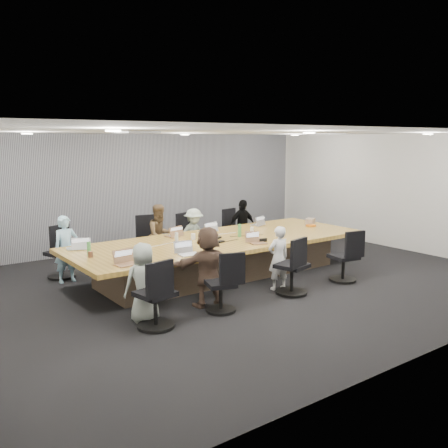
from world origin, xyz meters
TOP-DOWN VIEW (x-y plane):
  - floor at (0.00, 0.00)m, footprint 10.00×8.00m
  - ceiling at (0.00, 0.00)m, footprint 10.00×8.00m
  - wall_back at (0.00, 4.00)m, footprint 10.00×0.00m
  - wall_front at (0.00, -4.00)m, footprint 10.00×0.00m
  - wall_right at (5.00, 0.00)m, footprint 0.00×8.00m
  - curtain at (0.00, 3.92)m, footprint 9.80×0.04m
  - conference_table at (0.00, 0.50)m, footprint 6.00×2.20m
  - chair_0 at (-2.61, 2.20)m, footprint 0.70×0.70m
  - chair_1 at (-0.60, 2.20)m, footprint 0.67×0.67m
  - chair_2 at (0.23, 2.20)m, footprint 0.68×0.68m
  - chair_3 at (1.60, 2.20)m, footprint 0.60×0.60m
  - chair_4 at (-2.39, -1.20)m, footprint 0.66×0.66m
  - chair_5 at (-1.24, -1.20)m, footprint 0.64×0.64m
  - chair_6 at (0.29, -1.20)m, footprint 0.70×0.70m
  - chair_7 at (1.64, -1.20)m, footprint 0.63×0.63m
  - person_0 at (-2.61, 1.85)m, footprint 0.48×0.32m
  - laptop_0 at (-2.61, 1.30)m, footprint 0.37×0.29m
  - person_1 at (-0.60, 1.85)m, footprint 0.67×0.53m
  - laptop_1 at (-0.60, 1.30)m, footprint 0.38×0.29m
  - person_2 at (0.23, 1.85)m, footprint 0.78×0.48m
  - laptop_2 at (0.23, 1.30)m, footprint 0.39×0.30m
  - person_3 at (1.60, 1.85)m, footprint 0.75×0.34m
  - laptop_3 at (1.60, 1.30)m, footprint 0.33×0.26m
  - person_4 at (-2.39, -0.85)m, footprint 0.62×0.44m
  - laptop_4 at (-2.39, -0.30)m, footprint 0.38×0.28m
  - person_5 at (-1.24, -0.85)m, footprint 1.26×0.58m
  - laptop_5 at (-1.24, -0.30)m, footprint 0.37×0.27m
  - person_6 at (0.29, -0.85)m, footprint 0.45×0.33m
  - laptop_6 at (0.29, -0.30)m, footprint 0.33×0.26m
  - bottle_green_left at (-2.62, 0.67)m, footprint 0.07×0.07m
  - bottle_green_right at (0.42, 0.45)m, footprint 0.09×0.09m
  - bottle_clear at (-0.96, 0.59)m, footprint 0.08×0.08m
  - cup_white_far at (-0.46, 0.79)m, footprint 0.11×0.11m
  - cup_white_near at (1.02, 0.78)m, footprint 0.08×0.08m
  - mug_brown at (-2.65, 0.53)m, footprint 0.10×0.10m
  - mic_left at (-0.21, 0.23)m, footprint 0.17×0.14m
  - mic_right at (-0.04, 0.58)m, footprint 0.19×0.16m
  - stapler at (0.47, -0.20)m, footprint 0.18×0.07m
  - canvas_bag at (2.58, 0.60)m, footprint 0.32×0.28m
  - snack_packet at (2.46, 0.45)m, footprint 0.21×0.16m

SIDE VIEW (x-z plane):
  - floor at x=0.00m, z-range 0.00..0.00m
  - chair_5 at x=-1.24m, z-range 0.00..0.75m
  - chair_3 at x=1.60m, z-range 0.00..0.79m
  - chair_7 at x=1.64m, z-range 0.00..0.79m
  - conference_table at x=0.00m, z-range 0.03..0.77m
  - chair_2 at x=0.23m, z-range 0.00..0.81m
  - chair_0 at x=-2.61m, z-range 0.00..0.82m
  - chair_4 at x=-2.39m, z-range 0.00..0.84m
  - chair_6 at x=0.29m, z-range 0.00..0.85m
  - chair_1 at x=-0.60m, z-range 0.00..0.87m
  - person_6 at x=0.29m, z-range 0.00..1.15m
  - person_2 at x=0.23m, z-range 0.00..1.17m
  - person_4 at x=-2.39m, z-range 0.00..1.18m
  - person_0 at x=-2.61m, z-range 0.00..1.27m
  - person_3 at x=1.60m, z-range 0.00..1.27m
  - person_5 at x=-1.24m, z-range 0.00..1.31m
  - person_1 at x=-0.60m, z-range 0.00..1.33m
  - laptop_0 at x=-2.61m, z-range 0.74..0.76m
  - laptop_1 at x=-0.60m, z-range 0.74..0.76m
  - laptop_2 at x=0.23m, z-range 0.74..0.76m
  - laptop_3 at x=1.60m, z-range 0.74..0.76m
  - laptop_4 at x=-2.39m, z-range 0.74..0.76m
  - laptop_5 at x=-1.24m, z-range 0.74..0.76m
  - laptop_6 at x=0.29m, z-range 0.74..0.76m
  - mic_left at x=-0.21m, z-range 0.74..0.77m
  - mic_right at x=-0.04m, z-range 0.74..0.77m
  - snack_packet at x=2.46m, z-range 0.74..0.78m
  - stapler at x=0.47m, z-range 0.74..0.81m
  - cup_white_near at x=1.02m, z-range 0.74..0.83m
  - mug_brown at x=-2.65m, z-range 0.74..0.84m
  - cup_white_far at x=-0.46m, z-range 0.74..0.85m
  - canvas_bag at x=2.58m, z-range 0.74..0.89m
  - bottle_clear at x=-0.96m, z-range 0.74..0.96m
  - bottle_green_left at x=-2.62m, z-range 0.74..0.97m
  - bottle_green_right at x=0.42m, z-range 0.74..1.00m
  - wall_back at x=0.00m, z-range 0.00..2.80m
  - wall_front at x=0.00m, z-range 0.00..2.80m
  - wall_right at x=5.00m, z-range 0.00..2.80m
  - curtain at x=0.00m, z-range 0.00..2.80m
  - ceiling at x=0.00m, z-range 2.80..2.80m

